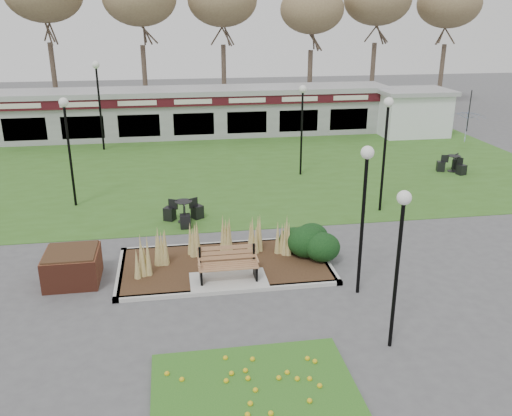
{
  "coord_description": "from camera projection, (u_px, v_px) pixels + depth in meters",
  "views": [
    {
      "loc": [
        -1.42,
        -13.65,
        7.38
      ],
      "look_at": [
        1.1,
        2.0,
        1.58
      ],
      "focal_mm": 38.0,
      "sensor_mm": 36.0,
      "label": 1
    }
  ],
  "objects": [
    {
      "name": "ground",
      "position": [
        229.0,
        286.0,
        15.4
      ],
      "size": [
        100.0,
        100.0,
        0.0
      ],
      "primitive_type": "plane",
      "color": "#515154",
      "rests_on": "ground"
    },
    {
      "name": "park_bench",
      "position": [
        228.0,
        263.0,
        15.43
      ],
      "size": [
        1.7,
        0.66,
        0.93
      ],
      "color": "#926742",
      "rests_on": "ground"
    },
    {
      "name": "planting_bed",
      "position": [
        265.0,
        252.0,
        16.72
      ],
      "size": [
        6.75,
        3.4,
        1.27
      ],
      "color": "#392316",
      "rests_on": "ground"
    },
    {
      "name": "service_hut",
      "position": [
        412.0,
        112.0,
        33.6
      ],
      "size": [
        4.4,
        3.4,
        2.83
      ],
      "color": "white",
      "rests_on": "ground"
    },
    {
      "name": "lamp_post_mid_right",
      "position": [
        386.0,
        130.0,
        20.08
      ],
      "size": [
        0.37,
        0.37,
        4.4
      ],
      "color": "black",
      "rests_on": "ground"
    },
    {
      "name": "food_pavilion",
      "position": [
        192.0,
        112.0,
        33.4
      ],
      "size": [
        24.6,
        3.4,
        2.9
      ],
      "color": "gray",
      "rests_on": "ground"
    },
    {
      "name": "lamp_post_far_left",
      "position": [
        98.0,
        86.0,
        29.18
      ],
      "size": [
        0.4,
        0.4,
        4.84
      ],
      "color": "black",
      "rests_on": "ground"
    },
    {
      "name": "patio_umbrella",
      "position": [
        467.0,
        127.0,
        29.09
      ],
      "size": [
        2.12,
        2.15,
        2.32
      ],
      "color": "black",
      "rests_on": "ground"
    },
    {
      "name": "lamp_post_far_right",
      "position": [
        302.0,
        110.0,
        24.74
      ],
      "size": [
        0.35,
        0.35,
        4.2
      ],
      "color": "black",
      "rests_on": "ground"
    },
    {
      "name": "bistro_set_d",
      "position": [
        453.0,
        166.0,
        26.16
      ],
      "size": [
        1.44,
        1.42,
        0.79
      ],
      "color": "black",
      "rests_on": "ground"
    },
    {
      "name": "bistro_set_b",
      "position": [
        184.0,
        215.0,
        19.91
      ],
      "size": [
        1.53,
        1.35,
        0.81
      ],
      "color": "black",
      "rests_on": "ground"
    },
    {
      "name": "lamp_post_mid_left",
      "position": [
        67.0,
        128.0,
        20.64
      ],
      "size": [
        0.36,
        0.36,
        4.31
      ],
      "color": "black",
      "rests_on": "ground"
    },
    {
      "name": "brick_planter",
      "position": [
        72.0,
        266.0,
        15.51
      ],
      "size": [
        1.5,
        1.5,
        0.95
      ],
      "color": "brown",
      "rests_on": "ground"
    },
    {
      "name": "lamp_post_near_left",
      "position": [
        365.0,
        188.0,
        14.01
      ],
      "size": [
        0.35,
        0.35,
        4.17
      ],
      "color": "black",
      "rests_on": "ground"
    },
    {
      "name": "lamp_post_near_right",
      "position": [
        400.0,
        236.0,
        11.7
      ],
      "size": [
        0.32,
        0.32,
        3.82
      ],
      "color": "black",
      "rests_on": "ground"
    },
    {
      "name": "lawn",
      "position": [
        202.0,
        170.0,
        26.52
      ],
      "size": [
        34.0,
        16.0,
        0.02
      ],
      "primitive_type": "cube",
      "color": "#37631F",
      "rests_on": "ground"
    },
    {
      "name": "flower_bed",
      "position": [
        254.0,
        389.0,
        11.11
      ],
      "size": [
        4.2,
        3.0,
        0.16
      ],
      "color": "#2A691E",
      "rests_on": "ground"
    }
  ]
}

